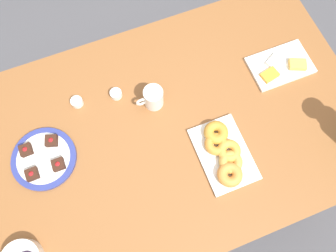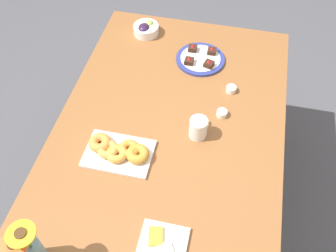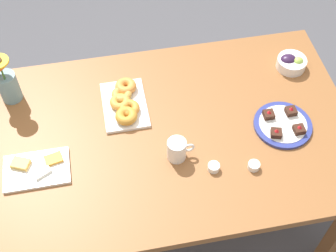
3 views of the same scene
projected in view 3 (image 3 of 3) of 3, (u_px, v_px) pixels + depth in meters
ground_plane at (168, 211)px, 2.57m from camera, size 6.00×6.00×0.00m
dining_table at (168, 143)px, 2.05m from camera, size 1.60×1.00×0.74m
coffee_mug at (177, 149)px, 1.87m from camera, size 0.11×0.08×0.10m
grape_bowl at (291, 62)px, 2.18m from camera, size 0.14×0.14×0.07m
cheese_platter at (37, 169)px, 1.86m from camera, size 0.26×0.17×0.03m
croissant_platter at (125, 102)px, 2.05m from camera, size 0.19×0.29×0.05m
jam_cup_honey at (214, 167)px, 1.86m from camera, size 0.05×0.05×0.03m
jam_cup_berry at (254, 166)px, 1.86m from camera, size 0.05×0.05×0.03m
dessert_plate at (283, 124)px, 1.99m from camera, size 0.25×0.25×0.05m
flower_vase at (7, 84)px, 2.02m from camera, size 0.11×0.12×0.26m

